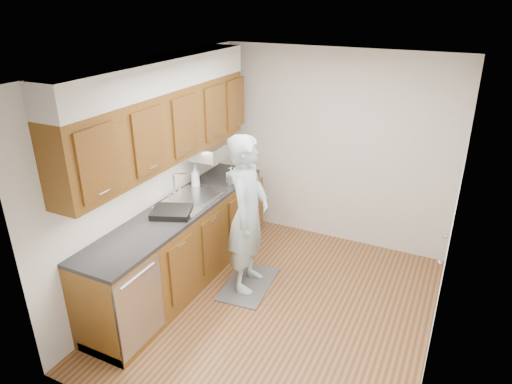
# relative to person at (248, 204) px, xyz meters

# --- Properties ---
(floor) EXTENTS (3.50, 3.50, 0.00)m
(floor) POSITION_rel_person_xyz_m (0.49, -0.24, -1.02)
(floor) COLOR brown
(floor) RESTS_ON ground
(ceiling) EXTENTS (3.50, 3.50, 0.00)m
(ceiling) POSITION_rel_person_xyz_m (0.49, -0.24, 1.48)
(ceiling) COLOR white
(ceiling) RESTS_ON wall_left
(wall_left) EXTENTS (0.02, 3.50, 2.50)m
(wall_left) POSITION_rel_person_xyz_m (-1.01, -0.24, 0.23)
(wall_left) COLOR silver
(wall_left) RESTS_ON floor
(wall_right) EXTENTS (0.02, 3.50, 2.50)m
(wall_right) POSITION_rel_person_xyz_m (1.99, -0.24, 0.23)
(wall_right) COLOR silver
(wall_right) RESTS_ON floor
(wall_back) EXTENTS (3.00, 0.02, 2.50)m
(wall_back) POSITION_rel_person_xyz_m (0.49, 1.51, 0.23)
(wall_back) COLOR silver
(wall_back) RESTS_ON floor
(counter) EXTENTS (0.64, 2.80, 1.30)m
(counter) POSITION_rel_person_xyz_m (-0.71, -0.24, -0.53)
(counter) COLOR brown
(counter) RESTS_ON floor
(upper_cabinets) EXTENTS (0.47, 2.80, 1.21)m
(upper_cabinets) POSITION_rel_person_xyz_m (-0.85, -0.19, 0.93)
(upper_cabinets) COLOR brown
(upper_cabinets) RESTS_ON wall_left
(closet_door) EXTENTS (0.02, 1.22, 2.05)m
(closet_door) POSITION_rel_person_xyz_m (1.97, 0.06, 0.00)
(closet_door) COLOR white
(closet_door) RESTS_ON wall_right
(floor_mat) EXTENTS (0.56, 0.87, 0.02)m
(floor_mat) POSITION_rel_person_xyz_m (0.00, 0.00, -1.01)
(floor_mat) COLOR #5B5A5D
(floor_mat) RESTS_ON floor
(person) EXTENTS (0.57, 0.77, 2.01)m
(person) POSITION_rel_person_xyz_m (0.00, 0.00, 0.00)
(person) COLOR #A0B8C2
(person) RESTS_ON floor_mat
(soap_bottle_a) EXTENTS (0.15, 0.15, 0.27)m
(soap_bottle_a) POSITION_rel_person_xyz_m (-0.86, 0.32, 0.06)
(soap_bottle_a) COLOR silver
(soap_bottle_a) RESTS_ON counter
(soap_bottle_b) EXTENTS (0.11, 0.11, 0.20)m
(soap_bottle_b) POSITION_rel_person_xyz_m (-0.54, 0.62, 0.02)
(soap_bottle_b) COLOR silver
(soap_bottle_b) RESTS_ON counter
(steel_can) EXTENTS (0.08, 0.08, 0.11)m
(steel_can) POSITION_rel_person_xyz_m (-0.52, 0.54, -0.02)
(steel_can) COLOR #A5A5AA
(steel_can) RESTS_ON counter
(dish_rack) EXTENTS (0.49, 0.46, 0.06)m
(dish_rack) POSITION_rel_person_xyz_m (-0.68, -0.42, -0.05)
(dish_rack) COLOR black
(dish_rack) RESTS_ON counter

